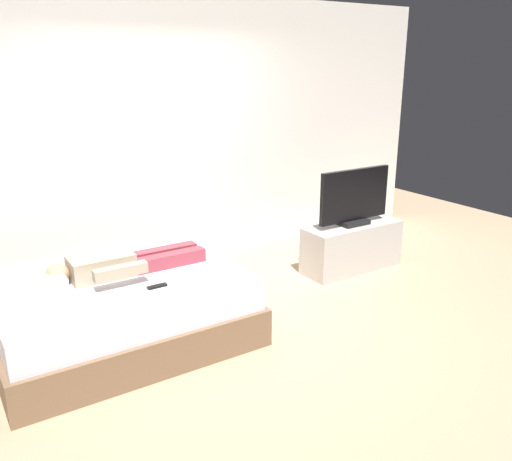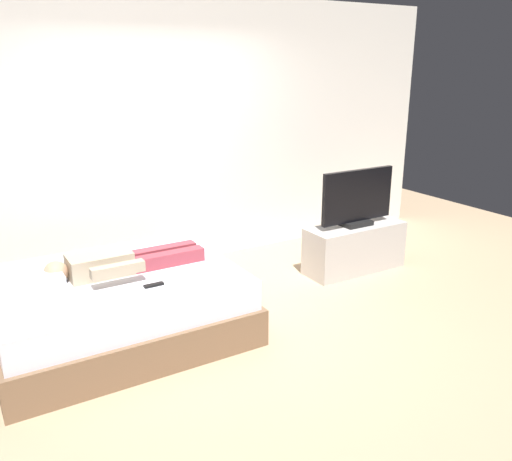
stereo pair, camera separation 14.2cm
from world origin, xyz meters
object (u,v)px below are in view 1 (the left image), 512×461
tv_stand (352,247)px  bed (119,308)px  person (118,264)px  remote (157,286)px  pillow (29,287)px  tv (354,198)px

tv_stand → bed: bearing=-177.2°
bed → tv_stand: 2.60m
person → remote: bearing=-69.5°
pillow → tv_stand: bearing=2.3°
pillow → person: person is taller
pillow → tv: tv is taller
person → remote: size_ratio=8.40×
remote → tv: size_ratio=0.17×
pillow → remote: (0.82, -0.38, -0.05)m
bed → pillow: size_ratio=3.99×
person → tv: 2.57m
bed → tv: tv is taller
tv_stand → remote: bearing=-168.2°
remote → tv_stand: (2.41, 0.50, -0.30)m
person → tv_stand: bearing=2.2°
bed → tv_stand: size_ratio=1.74×
bed → tv: bearing=2.8°
pillow → tv_stand: size_ratio=0.44×
tv_stand → tv: size_ratio=1.25×
person → remote: person is taller
tv_stand → tv: bearing=0.0°
pillow → remote: bearing=-24.7°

